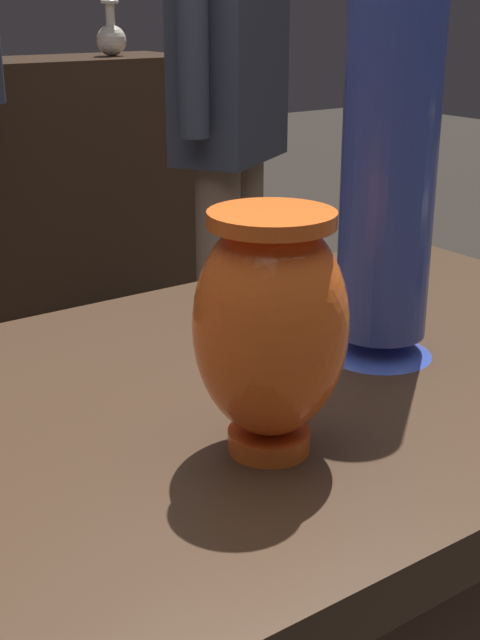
% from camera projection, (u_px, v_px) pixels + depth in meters
% --- Properties ---
extents(vase_centerpiece, '(0.13, 0.13, 0.22)m').
position_uv_depth(vase_centerpiece, '(271.00, 326.00, 0.73)').
color(vase_centerpiece, '#E55B1E').
rests_on(vase_centerpiece, display_plinth).
extents(vase_tall_behind, '(0.12, 0.12, 0.41)m').
position_uv_depth(vase_tall_behind, '(388.00, 176.00, 0.91)').
color(vase_tall_behind, '#2D429E').
rests_on(vase_tall_behind, display_plinth).
extents(shelf_vase_far_right, '(0.10, 0.10, 0.19)m').
position_uv_depth(shelf_vase_far_right, '(111.00, 37.00, 3.02)').
color(shelf_vase_far_right, silver).
rests_on(shelf_vase_far_right, back_display_shelf).
extents(visitor_near_right, '(0.41, 0.32, 1.64)m').
position_uv_depth(visitor_near_right, '(230.00, 94.00, 2.07)').
color(visitor_near_right, '#846B56').
rests_on(visitor_near_right, ground_plane).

